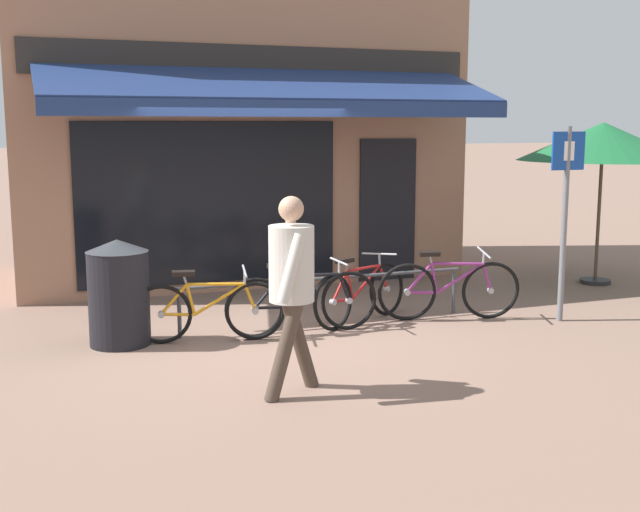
{
  "coord_description": "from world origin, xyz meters",
  "views": [
    {
      "loc": [
        -2.54,
        -8.34,
        2.3
      ],
      "look_at": [
        0.16,
        -1.18,
        1.05
      ],
      "focal_mm": 45.0,
      "sensor_mm": 36.0,
      "label": 1
    }
  ],
  "objects_px": {
    "bicycle_black": "(302,302)",
    "bicycle_orange": "(208,310)",
    "pedestrian_adult": "(291,274)",
    "parking_sign": "(565,203)",
    "cafe_parasol": "(603,142)",
    "bicycle_purple": "(449,289)",
    "litter_bin": "(119,292)",
    "bicycle_red": "(360,293)"
  },
  "relations": [
    {
      "from": "bicycle_purple",
      "to": "cafe_parasol",
      "type": "height_order",
      "value": "cafe_parasol"
    },
    {
      "from": "bicycle_purple",
      "to": "cafe_parasol",
      "type": "xyz_separation_m",
      "value": [
        3.15,
        1.22,
        1.68
      ]
    },
    {
      "from": "litter_bin",
      "to": "cafe_parasol",
      "type": "xyz_separation_m",
      "value": [
        6.95,
        0.94,
        1.5
      ]
    },
    {
      "from": "bicycle_purple",
      "to": "litter_bin",
      "type": "bearing_deg",
      "value": -169.13
    },
    {
      "from": "bicycle_purple",
      "to": "parking_sign",
      "type": "bearing_deg",
      "value": -6.94
    },
    {
      "from": "pedestrian_adult",
      "to": "litter_bin",
      "type": "bearing_deg",
      "value": 115.31
    },
    {
      "from": "cafe_parasol",
      "to": "pedestrian_adult",
      "type": "bearing_deg",
      "value": -151.92
    },
    {
      "from": "bicycle_black",
      "to": "parking_sign",
      "type": "bearing_deg",
      "value": -8.91
    },
    {
      "from": "bicycle_orange",
      "to": "pedestrian_adult",
      "type": "relative_size",
      "value": 0.94
    },
    {
      "from": "bicycle_orange",
      "to": "cafe_parasol",
      "type": "height_order",
      "value": "cafe_parasol"
    },
    {
      "from": "litter_bin",
      "to": "bicycle_orange",
      "type": "bearing_deg",
      "value": -15.31
    },
    {
      "from": "pedestrian_adult",
      "to": "bicycle_black",
      "type": "bearing_deg",
      "value": 63.83
    },
    {
      "from": "bicycle_purple",
      "to": "litter_bin",
      "type": "relative_size",
      "value": 1.5
    },
    {
      "from": "pedestrian_adult",
      "to": "cafe_parasol",
      "type": "height_order",
      "value": "cafe_parasol"
    },
    {
      "from": "bicycle_purple",
      "to": "bicycle_red",
      "type": "bearing_deg",
      "value": 179.63
    },
    {
      "from": "bicycle_orange",
      "to": "parking_sign",
      "type": "height_order",
      "value": "parking_sign"
    },
    {
      "from": "bicycle_orange",
      "to": "cafe_parasol",
      "type": "distance_m",
      "value": 6.4
    },
    {
      "from": "bicycle_orange",
      "to": "litter_bin",
      "type": "relative_size",
      "value": 1.45
    },
    {
      "from": "pedestrian_adult",
      "to": "bicycle_red",
      "type": "bearing_deg",
      "value": 49.4
    },
    {
      "from": "bicycle_orange",
      "to": "bicycle_purple",
      "type": "relative_size",
      "value": 0.97
    },
    {
      "from": "litter_bin",
      "to": "bicycle_red",
      "type": "bearing_deg",
      "value": 0.02
    },
    {
      "from": "bicycle_purple",
      "to": "bicycle_black",
      "type": "bearing_deg",
      "value": -165.2
    },
    {
      "from": "bicycle_red",
      "to": "litter_bin",
      "type": "bearing_deg",
      "value": 152.38
    },
    {
      "from": "bicycle_black",
      "to": "pedestrian_adult",
      "type": "height_order",
      "value": "pedestrian_adult"
    },
    {
      "from": "parking_sign",
      "to": "bicycle_black",
      "type": "bearing_deg",
      "value": 170.61
    },
    {
      "from": "bicycle_black",
      "to": "bicycle_orange",
      "type": "bearing_deg",
      "value": 179.03
    },
    {
      "from": "bicycle_orange",
      "to": "cafe_parasol",
      "type": "relative_size",
      "value": 0.67
    },
    {
      "from": "bicycle_orange",
      "to": "bicycle_purple",
      "type": "bearing_deg",
      "value": 10.64
    },
    {
      "from": "bicycle_orange",
      "to": "pedestrian_adult",
      "type": "bearing_deg",
      "value": -69.34
    },
    {
      "from": "pedestrian_adult",
      "to": "cafe_parasol",
      "type": "xyz_separation_m",
      "value": [
        5.74,
        3.06,
        1.01
      ]
    },
    {
      "from": "cafe_parasol",
      "to": "parking_sign",
      "type": "bearing_deg",
      "value": -138.26
    },
    {
      "from": "bicycle_black",
      "to": "litter_bin",
      "type": "bearing_deg",
      "value": 172.56
    },
    {
      "from": "bicycle_black",
      "to": "parking_sign",
      "type": "distance_m",
      "value": 3.28
    },
    {
      "from": "pedestrian_adult",
      "to": "cafe_parasol",
      "type": "distance_m",
      "value": 6.59
    },
    {
      "from": "bicycle_black",
      "to": "litter_bin",
      "type": "height_order",
      "value": "litter_bin"
    },
    {
      "from": "bicycle_black",
      "to": "pedestrian_adult",
      "type": "xyz_separation_m",
      "value": [
        -0.75,
        -1.85,
        0.69
      ]
    },
    {
      "from": "pedestrian_adult",
      "to": "litter_bin",
      "type": "relative_size",
      "value": 1.54
    },
    {
      "from": "bicycle_red",
      "to": "cafe_parasol",
      "type": "distance_m",
      "value": 4.61
    },
    {
      "from": "litter_bin",
      "to": "bicycle_black",
      "type": "bearing_deg",
      "value": -7.93
    },
    {
      "from": "bicycle_orange",
      "to": "bicycle_red",
      "type": "bearing_deg",
      "value": 18.84
    },
    {
      "from": "pedestrian_adult",
      "to": "parking_sign",
      "type": "bearing_deg",
      "value": 15.24
    },
    {
      "from": "parking_sign",
      "to": "cafe_parasol",
      "type": "height_order",
      "value": "cafe_parasol"
    }
  ]
}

